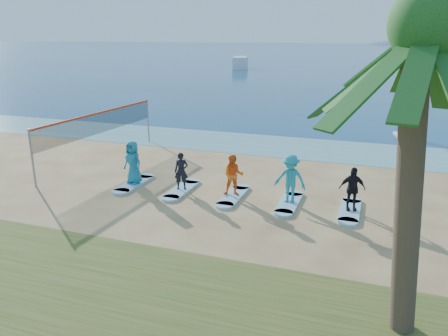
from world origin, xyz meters
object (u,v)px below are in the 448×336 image
(palm_tree, at_px, (431,27))
(student_0, at_px, (133,162))
(surfboard_1, at_px, (182,190))
(student_4, at_px, (352,189))
(student_3, at_px, (290,179))
(paddleboarder, at_px, (408,123))
(paddleboard, at_px, (406,137))
(volleyball_net, at_px, (99,123))
(surfboard_0, at_px, (134,184))
(student_1, at_px, (181,171))
(student_2, at_px, (233,175))
(surfboard_2, at_px, (233,196))
(surfboard_4, at_px, (350,211))
(boat_offshore_a, at_px, (240,68))
(surfboard_3, at_px, (289,203))

(palm_tree, height_order, student_0, palm_tree)
(surfboard_1, distance_m, student_4, 6.78)
(student_3, bearing_deg, paddleboarder, 78.23)
(palm_tree, bearing_deg, student_3, 118.58)
(paddleboard, bearing_deg, student_0, -146.66)
(paddleboarder, xyz_separation_m, student_4, (-2.44, -13.26, -0.09))
(volleyball_net, relative_size, student_0, 4.95)
(surfboard_0, bearing_deg, student_4, 0.00)
(surfboard_0, bearing_deg, student_1, 0.00)
(volleyball_net, xyz_separation_m, student_2, (8.07, -2.89, -0.99))
(surfboard_2, bearing_deg, paddleboarder, 62.45)
(student_0, relative_size, student_4, 1.14)
(surfboard_0, relative_size, surfboard_4, 1.00)
(student_0, bearing_deg, surfboard_4, 14.88)
(student_2, height_order, student_4, student_2)
(surfboard_2, bearing_deg, student_0, 180.00)
(surfboard_0, height_order, student_0, student_0)
(palm_tree, xyz_separation_m, surfboard_1, (-8.05, 6.55, -6.27))
(surfboard_2, height_order, student_4, student_4)
(paddleboarder, bearing_deg, student_3, -177.59)
(palm_tree, bearing_deg, surfboard_4, 101.46)
(student_4, bearing_deg, volleyball_net, 151.03)
(student_2, distance_m, student_4, 4.48)
(palm_tree, relative_size, student_2, 4.61)
(surfboard_1, height_order, student_2, student_2)
(boat_offshore_a, height_order, student_4, student_4)
(boat_offshore_a, height_order, surfboard_1, boat_offshore_a)
(paddleboarder, xyz_separation_m, surfboard_3, (-4.68, -13.26, -0.94))
(paddleboard, height_order, surfboard_1, paddleboard)
(student_0, relative_size, student_3, 0.99)
(surfboard_1, height_order, student_1, student_1)
(surfboard_0, bearing_deg, palm_tree, -32.48)
(surfboard_2, bearing_deg, boat_offshore_a, 107.21)
(surfboard_3, bearing_deg, student_2, 180.00)
(surfboard_0, bearing_deg, student_0, 0.00)
(paddleboarder, distance_m, surfboard_1, 16.15)
(student_2, height_order, surfboard_4, student_2)
(volleyball_net, height_order, student_0, volleyball_net)
(student_2, relative_size, student_3, 0.88)
(boat_offshore_a, bearing_deg, paddleboarder, -76.20)
(surfboard_3, bearing_deg, surfboard_0, 180.00)
(student_1, bearing_deg, student_4, -20.23)
(student_2, bearing_deg, volleyball_net, 144.58)
(paddleboard, xyz_separation_m, student_2, (-6.92, -13.26, 0.85))
(paddleboarder, relative_size, student_0, 0.95)
(boat_offshore_a, relative_size, surfboard_4, 3.12)
(palm_tree, distance_m, paddleboard, 20.81)
(paddleboard, bearing_deg, surfboard_0, -146.66)
(surfboard_0, bearing_deg, volleyball_net, 141.10)
(surfboard_0, distance_m, student_1, 2.38)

